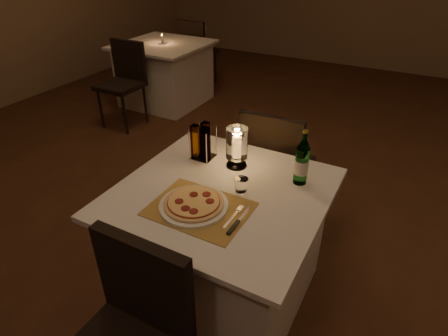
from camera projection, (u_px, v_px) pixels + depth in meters
The scene contains 17 objects.
floor at pixel (263, 288), 2.27m from camera, with size 8.00×10.00×0.02m, color #4D2A18.
main_table at pixel (222, 246), 2.04m from camera, with size 1.00×1.00×0.74m.
chair_near at pixel (132, 328), 1.41m from camera, with size 0.42×0.42×0.90m.
chair_far at pixel (274, 160), 2.48m from camera, with size 0.42×0.42×0.90m.
placemat at pixel (200, 209), 1.72m from camera, with size 0.45×0.34×0.00m, color #A57E39.
plate at pixel (194, 205), 1.72m from camera, with size 0.32×0.32×0.01m, color white.
pizza at pixel (194, 203), 1.72m from camera, with size 0.28×0.28×0.02m.
fork at pixel (235, 215), 1.67m from camera, with size 0.02×0.18×0.00m.
knife at pixel (236, 224), 1.61m from camera, with size 0.02×0.22×0.01m.
tumbler at pixel (241, 185), 1.83m from camera, with size 0.07×0.07×0.07m, color white, non-canonical shape.
water_bottle at pixel (302, 162), 1.85m from camera, with size 0.07×0.07×0.29m.
hurricane_candle at pixel (237, 145), 1.98m from camera, with size 0.12×0.12×0.22m.
cruet_caddy at pixel (202, 143), 2.07m from camera, with size 0.12×0.12×0.21m.
neighbor_table_left at pixel (165, 73), 4.65m from camera, with size 1.00×1.00×0.74m.
neighbor_chair_la at pixel (124, 75), 4.02m from camera, with size 0.42×0.42×0.90m.
neighbor_chair_lb at pixel (195, 47), 5.09m from camera, with size 0.42×0.42×0.90m.
neighbor_candle_left at pixel (162, 39), 4.43m from camera, with size 0.03×0.03×0.11m.
Camera 1 is at (0.53, -1.48, 1.80)m, focal length 30.00 mm.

